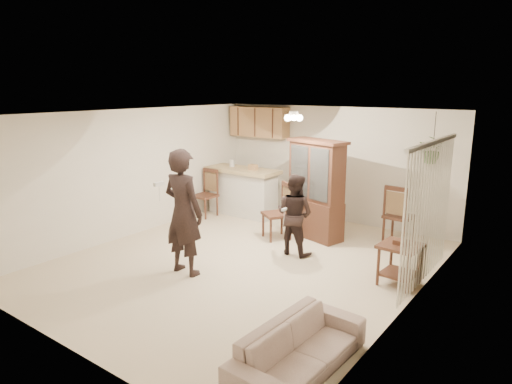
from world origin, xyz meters
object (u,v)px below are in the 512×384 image
Objects in this scene: child at (294,217)px; china_hutch at (316,190)px; adult at (184,219)px; chair_hutch_right at (398,225)px; chair_hutch_left at (276,223)px; side_table at (399,264)px; sofa at (299,339)px; chair_bar at (205,203)px.

child is 1.07m from china_hutch.
chair_hutch_right is (2.22, 3.52, -0.59)m from adult.
china_hutch is at bearing 75.73° from chair_hutch_left.
side_table is at bearing 113.89° from chair_hutch_right.
adult is 2.57× the size of side_table.
chair_hutch_left is at bearing 36.44° from chair_hutch_right.
child is 0.70× the size of china_hutch.
adult reaches higher than chair_hutch_right.
sofa is at bearing 101.43° from chair_hutch_right.
child is at bearing -15.20° from chair_bar.
chair_hutch_left is at bearing -95.96° from adult.
sofa is 1.70× the size of chair_hutch_left.
child is 2.19m from chair_hutch_right.
chair_hutch_left is 2.34m from chair_hutch_right.
chair_bar is at bearing 16.33° from chair_hutch_right.
child is 1.25× the size of chair_bar.
sofa is 4.29m from chair_hutch_left.
chair_hutch_left is (-2.68, 0.69, -0.02)m from side_table.
side_table is 0.65× the size of chair_bar.
china_hutch reaches higher than sofa.
sofa is 0.97× the size of china_hutch.
adult is 1.63× the size of chair_hutch_left.
chair_bar reaches higher than sofa.
adult is (-2.81, 1.15, 0.53)m from sofa.
china_hutch is 1.00m from chair_hutch_left.
china_hutch is (-2.00, 3.95, 0.59)m from sofa.
sofa is 1.39× the size of child.
adult is at bearing -90.64° from china_hutch.
side_table is at bearing 18.91° from chair_hutch_left.
chair_bar is at bearing -155.58° from chair_hutch_left.
sofa is 4.46m from china_hutch.
child reaches higher than chair_hutch_right.
sofa reaches higher than side_table.
chair_hutch_right is (1.27, 1.75, -0.36)m from child.
chair_hutch_right is (-0.59, 4.68, -0.05)m from sofa.
adult is 2.36m from chair_hutch_left.
child is 1.93× the size of side_table.
chair_bar is at bearing -16.31° from child.
child is at bearing 58.25° from chair_hutch_right.
chair_bar is (-4.88, 1.05, -0.02)m from side_table.
chair_hutch_left is (-2.57, 3.43, -0.05)m from sofa.
chair_bar is at bearing 54.29° from sofa.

